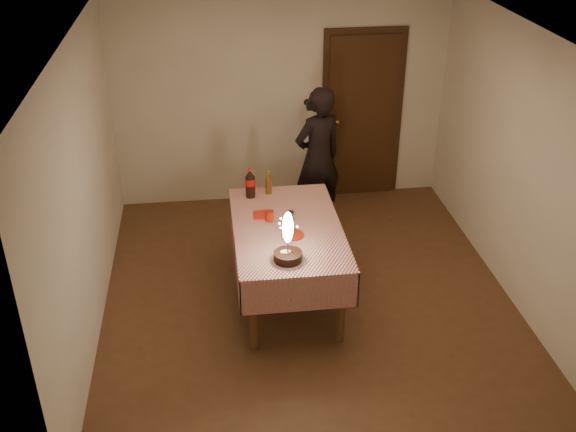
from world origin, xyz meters
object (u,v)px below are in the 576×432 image
Objects in this scene: red_plate at (292,235)px; cola_bottle at (250,183)px; dining_table at (287,236)px; clear_cup at (291,216)px; photographer at (318,158)px; red_cup at (270,216)px; amber_bottle_left at (268,183)px; birthday_cake at (288,248)px.

red_plate is 0.69× the size of cola_bottle.
clear_cup is (0.05, 0.12, 0.15)m from dining_table.
photographer reaches higher than clear_cup.
dining_table is 1.58m from photographer.
cola_bottle is at bearing -135.39° from photographer.
dining_table is 0.26m from red_cup.
red_cup is 0.31× the size of cola_bottle.
photographer reaches higher than red_cup.
dining_table is at bearing -109.93° from photographer.
clear_cup is at bearing -4.82° from red_cup.
dining_table is 0.77m from cola_bottle.
red_cup is at bearing -117.23° from photographer.
red_plate is 0.13× the size of photographer.
clear_cup is 0.62m from amber_bottle_left.
red_cup is 0.20m from clear_cup.
red_cup is 0.55m from cola_bottle.
dining_table is 3.62× the size of birthday_cake.
birthday_cake is 0.28× the size of photographer.
birthday_cake reaches higher than red_cup.
dining_table is at bearing -81.65° from amber_bottle_left.
photographer reaches higher than cola_bottle.
red_plate is at bearing -107.24° from photographer.
red_cup is at bearing 175.18° from clear_cup.
amber_bottle_left is at bearing 91.56° from birthday_cake.
birthday_cake is 5.28× the size of clear_cup.
birthday_cake is at bearing -83.46° from red_cup.
red_plate is 1.72m from photographer.
cola_bottle reaches higher than amber_bottle_left.
photographer is at bearing 72.76° from red_plate.
red_plate is (0.10, 0.43, -0.13)m from birthday_cake.
red_plate is 0.90m from amber_bottle_left.
cola_bottle is (-0.30, 0.66, 0.26)m from dining_table.
amber_bottle_left is (-0.15, 0.59, 0.07)m from clear_cup.
birthday_cake is 0.46m from red_plate.
birthday_cake is 2.16m from photographer.
red_cup is 1.11× the size of clear_cup.
clear_cup is at bearing -109.84° from photographer.
cola_bottle is 0.19× the size of photographer.
amber_bottle_left is (-0.13, 0.88, 0.11)m from red_plate.
amber_bottle_left is (0.05, 0.58, 0.07)m from red_cup.
clear_cup is (0.20, -0.02, -0.01)m from red_cup.
birthday_cake is 2.16× the size of red_plate.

